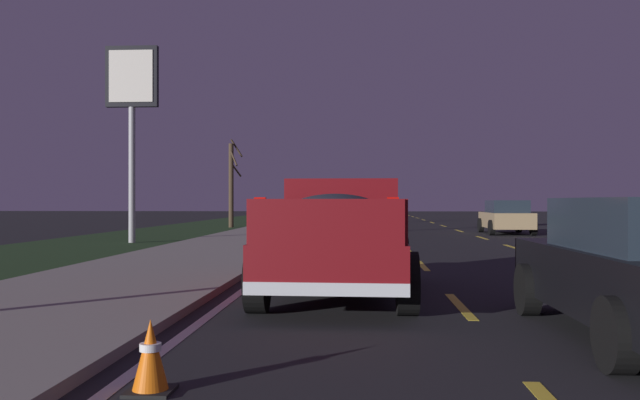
{
  "coord_description": "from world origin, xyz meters",
  "views": [
    {
      "loc": [
        -0.05,
        3.15,
        1.5
      ],
      "look_at": [
        9.77,
        3.77,
        1.52
      ],
      "focal_mm": 37.48,
      "sensor_mm": 36.0,
      "label": 1
    }
  ],
  "objects_px": {
    "sedan_tan": "(506,217)",
    "gas_price_sign": "(132,95)",
    "traffic_cone_near": "(150,357)",
    "bare_tree_far": "(231,183)",
    "pickup_truck": "(340,234)"
  },
  "relations": [
    {
      "from": "sedan_tan",
      "to": "bare_tree_far",
      "type": "distance_m",
      "value": 15.65
    },
    {
      "from": "bare_tree_far",
      "to": "traffic_cone_near",
      "type": "relative_size",
      "value": 8.75
    },
    {
      "from": "bare_tree_far",
      "to": "sedan_tan",
      "type": "bearing_deg",
      "value": -115.2
    },
    {
      "from": "pickup_truck",
      "to": "gas_price_sign",
      "type": "relative_size",
      "value": 0.77
    },
    {
      "from": "sedan_tan",
      "to": "gas_price_sign",
      "type": "bearing_deg",
      "value": 116.75
    },
    {
      "from": "sedan_tan",
      "to": "pickup_truck",
      "type": "bearing_deg",
      "value": 161.22
    },
    {
      "from": "pickup_truck",
      "to": "gas_price_sign",
      "type": "xyz_separation_m",
      "value": [
        12.91,
        7.96,
        4.37
      ]
    },
    {
      "from": "pickup_truck",
      "to": "gas_price_sign",
      "type": "height_order",
      "value": "gas_price_sign"
    },
    {
      "from": "bare_tree_far",
      "to": "traffic_cone_near",
      "type": "height_order",
      "value": "bare_tree_far"
    },
    {
      "from": "traffic_cone_near",
      "to": "bare_tree_far",
      "type": "bearing_deg",
      "value": 10.12
    },
    {
      "from": "sedan_tan",
      "to": "gas_price_sign",
      "type": "distance_m",
      "value": 17.31
    },
    {
      "from": "bare_tree_far",
      "to": "traffic_cone_near",
      "type": "xyz_separation_m",
      "value": [
        -32.61,
        -5.82,
        -2.25
      ]
    },
    {
      "from": "pickup_truck",
      "to": "bare_tree_far",
      "type": "relative_size",
      "value": 1.08
    },
    {
      "from": "gas_price_sign",
      "to": "traffic_cone_near",
      "type": "bearing_deg",
      "value": -160.18
    },
    {
      "from": "sedan_tan",
      "to": "bare_tree_far",
      "type": "bearing_deg",
      "value": 64.8
    }
  ]
}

